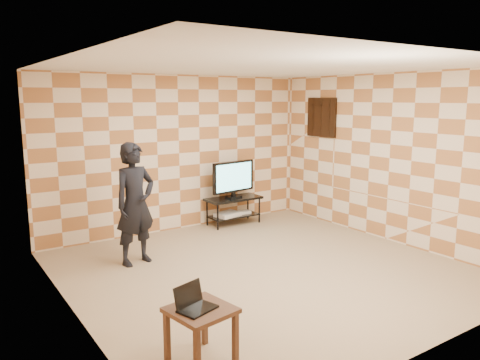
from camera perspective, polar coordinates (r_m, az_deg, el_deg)
name	(u,v)px	position (r m, az deg, el deg)	size (l,w,h in m)	color
floor	(265,269)	(6.49, 3.03, -10.83)	(5.00, 5.00, 0.00)	#9D8A66
wall_back	(179,153)	(8.25, -7.43, 3.25)	(5.00, 0.02, 2.70)	beige
wall_front	(438,208)	(4.45, 23.01, -3.16)	(5.00, 0.02, 2.70)	beige
wall_left	(70,193)	(5.06, -20.06, -1.47)	(0.02, 5.00, 2.70)	beige
wall_right	(390,158)	(7.89, 17.77, 2.56)	(0.02, 5.00, 2.70)	beige
ceiling	(267,66)	(6.08, 3.26, 13.71)	(5.00, 5.00, 0.02)	white
wall_art	(322,117)	(8.86, 9.92, 7.53)	(0.04, 0.72, 0.72)	black
tv_stand	(233,205)	(8.62, -0.80, -3.02)	(1.03, 0.47, 0.50)	black
tv	(233,178)	(8.52, -0.80, 0.29)	(0.92, 0.21, 0.67)	black
dvd_player	(228,214)	(8.56, -1.52, -4.20)	(0.44, 0.31, 0.07)	silver
game_console	(244,212)	(8.77, 0.52, -3.93)	(0.22, 0.16, 0.05)	silver
side_table	(201,318)	(4.26, -4.80, -16.38)	(0.59, 0.59, 0.50)	#352217
laptop	(194,303)	(4.20, -5.65, -14.71)	(0.37, 0.33, 0.21)	black
person	(135,204)	(6.65, -12.66, -2.85)	(0.62, 0.41, 1.71)	black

